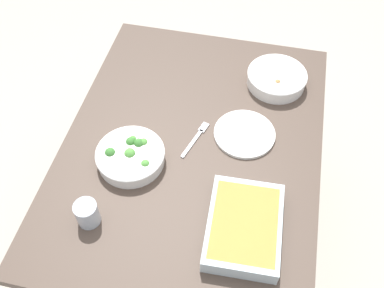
{
  "coord_description": "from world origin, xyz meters",
  "views": [
    {
      "loc": [
        -0.91,
        -0.2,
        1.96
      ],
      "look_at": [
        0.0,
        0.0,
        0.74
      ],
      "focal_mm": 40.68,
      "sensor_mm": 36.0,
      "label": 1
    }
  ],
  "objects": [
    {
      "name": "ground_plane",
      "position": [
        0.0,
        0.0,
        0.0
      ],
      "size": [
        6.0,
        6.0,
        0.0
      ],
      "primitive_type": "plane",
      "color": "#B2A899"
    },
    {
      "name": "side_plate",
      "position": [
        0.08,
        -0.17,
        0.75
      ],
      "size": [
        0.22,
        0.22,
        0.01
      ],
      "primitive_type": "cylinder",
      "color": "silver",
      "rests_on": "dining_table"
    },
    {
      "name": "drink_cup",
      "position": [
        -0.36,
        0.25,
        0.78
      ],
      "size": [
        0.07,
        0.07,
        0.08
      ],
      "color": "#B2BCC6",
      "rests_on": "dining_table"
    },
    {
      "name": "broccoli_bowl",
      "position": [
        -0.12,
        0.19,
        0.77
      ],
      "size": [
        0.23,
        0.23,
        0.07
      ],
      "color": "white",
      "rests_on": "dining_table"
    },
    {
      "name": "fork_on_table",
      "position": [
        0.03,
        -0.01,
        0.74
      ],
      "size": [
        0.17,
        0.07,
        0.01
      ],
      "color": "silver",
      "rests_on": "dining_table"
    },
    {
      "name": "stew_bowl",
      "position": [
        0.36,
        -0.26,
        0.77
      ],
      "size": [
        0.23,
        0.23,
        0.06
      ],
      "color": "white",
      "rests_on": "dining_table"
    },
    {
      "name": "baking_dish",
      "position": [
        -0.29,
        -0.23,
        0.77
      ],
      "size": [
        0.31,
        0.23,
        0.06
      ],
      "color": "silver",
      "rests_on": "dining_table"
    },
    {
      "name": "spoon_by_stew",
      "position": [
        0.33,
        -0.24,
        0.74
      ],
      "size": [
        0.16,
        0.11,
        0.01
      ],
      "color": "silver",
      "rests_on": "dining_table"
    },
    {
      "name": "dining_table",
      "position": [
        0.0,
        0.0,
        0.65
      ],
      "size": [
        1.2,
        0.9,
        0.74
      ],
      "color": "#4C3D33",
      "rests_on": "ground_plane"
    }
  ]
}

